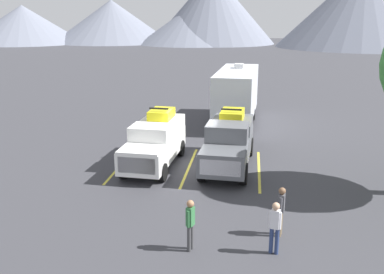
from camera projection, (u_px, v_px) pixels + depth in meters
The scene contains 11 objects.
ground_plane at pixel (190, 164), 20.79m from camera, with size 240.00×240.00×0.00m, color #38383D.
pickup_truck_a at pixel (155, 141), 20.36m from camera, with size 2.29×5.41×2.65m.
pickup_truck_b at pixel (229, 141), 20.20m from camera, with size 2.38×5.94×2.61m.
lot_stripe_a at pixel (122, 164), 20.79m from camera, with size 0.12×5.50×0.01m, color gold.
lot_stripe_b at pixel (189, 167), 20.36m from camera, with size 0.12×5.50×0.01m, color gold.
lot_stripe_c at pixel (259, 170), 19.92m from camera, with size 0.12×5.50×0.01m, color gold.
camper_trailer_a at pixel (237, 93), 28.25m from camera, with size 2.84×8.96×3.81m.
person_a at pixel (281, 208), 13.78m from camera, with size 0.24×0.37×1.68m.
person_b at pixel (190, 222), 12.90m from camera, with size 0.27×0.35×1.66m.
person_c at pixel (275, 225), 12.71m from camera, with size 0.36×0.25×1.67m.
mountain_ridge at pixel (286, 15), 100.26m from camera, with size 147.57×44.39×17.83m.
Camera 1 is at (2.76, -19.43, 6.97)m, focal length 39.94 mm.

